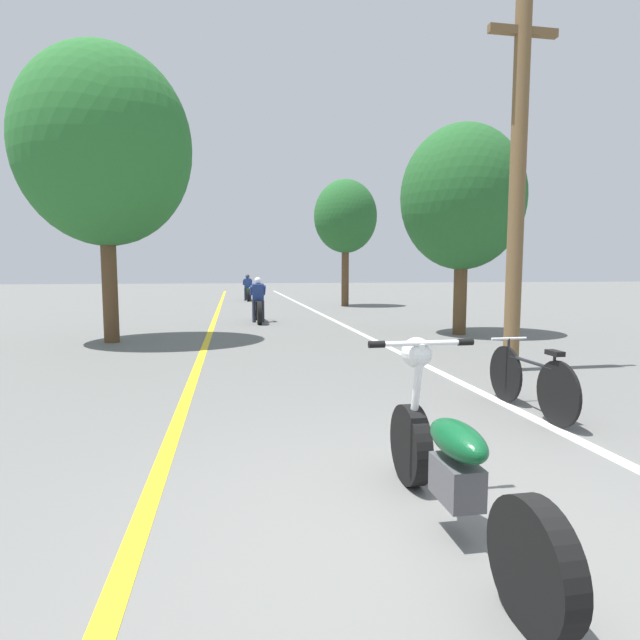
% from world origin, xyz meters
% --- Properties ---
extents(ground_plane, '(120.00, 120.00, 0.00)m').
position_xyz_m(ground_plane, '(0.00, 0.00, 0.00)').
color(ground_plane, '#60605E').
extents(lane_stripe_center, '(0.14, 48.00, 0.01)m').
position_xyz_m(lane_stripe_center, '(-1.70, 12.00, 0.00)').
color(lane_stripe_center, yellow).
rests_on(lane_stripe_center, ground).
extents(lane_stripe_edge, '(0.14, 48.00, 0.01)m').
position_xyz_m(lane_stripe_edge, '(2.02, 12.00, 0.00)').
color(lane_stripe_edge, white).
rests_on(lane_stripe_edge, ground).
extents(utility_pole, '(1.10, 0.24, 5.70)m').
position_xyz_m(utility_pole, '(3.19, 4.51, 2.94)').
color(utility_pole, brown).
rests_on(utility_pole, ground).
extents(roadside_tree_right_near, '(3.01, 2.71, 5.05)m').
position_xyz_m(roadside_tree_right_near, '(4.38, 8.82, 3.30)').
color(roadside_tree_right_near, '#513A23').
rests_on(roadside_tree_right_near, ground).
extents(roadside_tree_right_far, '(2.76, 2.48, 5.51)m').
position_xyz_m(roadside_tree_right_far, '(3.78, 18.90, 3.89)').
color(roadside_tree_right_far, '#513A23').
rests_on(roadside_tree_right_far, ground).
extents(roadside_tree_left, '(3.63, 3.27, 6.27)m').
position_xyz_m(roadside_tree_left, '(-3.74, 8.85, 4.17)').
color(roadside_tree_left, '#513A23').
rests_on(roadside_tree_left, ground).
extents(motorcycle_foreground, '(0.75, 2.12, 1.10)m').
position_xyz_m(motorcycle_foreground, '(0.16, 0.07, 0.42)').
color(motorcycle_foreground, black).
rests_on(motorcycle_foreground, ground).
extents(motorcycle_rider_lead, '(0.50, 2.10, 1.37)m').
position_xyz_m(motorcycle_rider_lead, '(-0.36, 12.62, 0.52)').
color(motorcycle_rider_lead, black).
rests_on(motorcycle_rider_lead, ground).
extents(motorcycle_rider_far, '(0.50, 2.13, 1.38)m').
position_xyz_m(motorcycle_rider_far, '(-0.34, 23.77, 0.52)').
color(motorcycle_rider_far, black).
rests_on(motorcycle_rider_far, ground).
extents(bicycle_parked, '(0.44, 1.66, 0.78)m').
position_xyz_m(bicycle_parked, '(2.09, 2.29, 0.36)').
color(bicycle_parked, black).
rests_on(bicycle_parked, ground).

